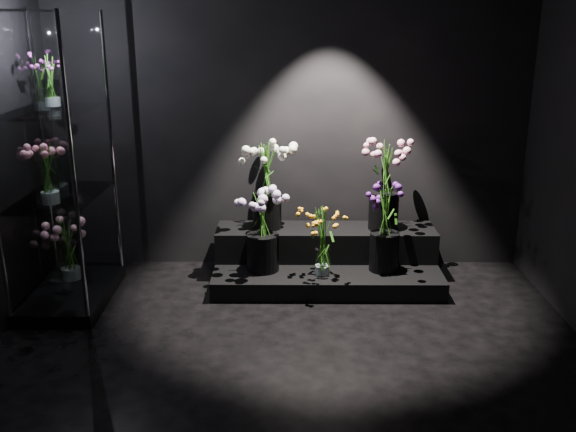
{
  "coord_description": "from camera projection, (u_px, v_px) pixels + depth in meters",
  "views": [
    {
      "loc": [
        0.02,
        -3.36,
        2.11
      ],
      "look_at": [
        -0.01,
        1.2,
        0.68
      ],
      "focal_mm": 40.0,
      "sensor_mm": 36.0,
      "label": 1
    }
  ],
  "objects": [
    {
      "name": "wall_back",
      "position": [
        290.0,
        105.0,
        5.32
      ],
      "size": [
        4.0,
        0.0,
        4.0
      ],
      "primitive_type": "plane",
      "rotation": [
        1.57,
        0.0,
        0.0
      ],
      "color": "black",
      "rests_on": "floor"
    },
    {
      "name": "display_case",
      "position": [
        57.0,
        164.0,
        4.65
      ],
      "size": [
        0.59,
        0.98,
        2.15
      ],
      "color": "black",
      "rests_on": "floor"
    },
    {
      "name": "bouquet_pink_roses",
      "position": [
        385.0,
        181.0,
        5.24
      ],
      "size": [
        0.38,
        0.38,
        0.73
      ],
      "rotation": [
        0.0,
        0.0,
        -0.09
      ],
      "color": "black",
      "rests_on": "display_riser"
    },
    {
      "name": "bouquet_lilac",
      "position": [
        263.0,
        224.0,
        5.04
      ],
      "size": [
        0.4,
        0.4,
        0.69
      ],
      "rotation": [
        0.0,
        0.0,
        0.11
      ],
      "color": "black",
      "rests_on": "display_riser"
    },
    {
      "name": "bouquet_purple",
      "position": [
        385.0,
        224.0,
        5.04
      ],
      "size": [
        0.34,
        0.34,
        0.7
      ],
      "rotation": [
        0.0,
        0.0,
        0.07
      ],
      "color": "black",
      "rests_on": "display_riser"
    },
    {
      "name": "bouquet_case_base_pink",
      "position": [
        68.0,
        247.0,
        5.04
      ],
      "size": [
        0.43,
        0.43,
        0.51
      ],
      "rotation": [
        0.0,
        0.0,
        0.33
      ],
      "color": "white",
      "rests_on": "display_case"
    },
    {
      "name": "bouquet_case_pink",
      "position": [
        48.0,
        172.0,
        4.46
      ],
      "size": [
        0.38,
        0.38,
        0.43
      ],
      "rotation": [
        0.0,
        0.0,
        -0.3
      ],
      "color": "white",
      "rests_on": "display_case"
    },
    {
      "name": "bouquet_orange_bells",
      "position": [
        323.0,
        240.0,
        4.99
      ],
      "size": [
        0.3,
        0.3,
        0.55
      ],
      "rotation": [
        0.0,
        0.0,
        -0.14
      ],
      "color": "white",
      "rests_on": "display_riser"
    },
    {
      "name": "wall_front",
      "position": [
        285.0,
        331.0,
        1.5
      ],
      "size": [
        4.0,
        0.0,
        4.0
      ],
      "primitive_type": "plane",
      "rotation": [
        -1.57,
        0.0,
        0.0
      ],
      "color": "black",
      "rests_on": "floor"
    },
    {
      "name": "bouquet_cream_roses",
      "position": [
        267.0,
        178.0,
        5.25
      ],
      "size": [
        0.4,
        0.4,
        0.73
      ],
      "rotation": [
        0.0,
        0.0,
        -0.01
      ],
      "color": "black",
      "rests_on": "display_riser"
    },
    {
      "name": "display_riser",
      "position": [
        326.0,
        259.0,
        5.34
      ],
      "size": [
        1.83,
        0.81,
        0.41
      ],
      "color": "black",
      "rests_on": "floor"
    },
    {
      "name": "floor",
      "position": [
        289.0,
        385.0,
        3.83
      ],
      "size": [
        4.0,
        4.0,
        0.0
      ],
      "primitive_type": "plane",
      "color": "black",
      "rests_on": "ground"
    },
    {
      "name": "bouquet_case_magenta",
      "position": [
        50.0,
        79.0,
        4.64
      ],
      "size": [
        0.29,
        0.29,
        0.38
      ],
      "rotation": [
        0.0,
        0.0,
        -0.29
      ],
      "color": "white",
      "rests_on": "display_case"
    }
  ]
}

